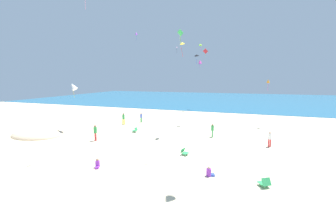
{
  "coord_description": "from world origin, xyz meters",
  "views": [
    {
      "loc": [
        6.03,
        -12.64,
        6.65
      ],
      "look_at": [
        0.0,
        6.35,
        4.43
      ],
      "focal_mm": 20.22,
      "sensor_mm": 36.0,
      "label": 1
    }
  ],
  "objects_px": {
    "person_4": "(123,118)",
    "person_5": "(98,164)",
    "kite_white": "(73,86)",
    "kite_red": "(205,51)",
    "person_6": "(95,132)",
    "kite_magenta": "(200,62)",
    "person_0": "(141,117)",
    "beach_chair_far_right": "(184,152)",
    "person_1": "(212,129)",
    "kite_green": "(180,33)",
    "beach_chair_near_camera": "(265,182)",
    "beach_chair_far_left": "(135,130)",
    "kite_purple": "(136,33)",
    "person_3": "(209,172)",
    "kite_yellow": "(182,43)",
    "kite_black": "(196,55)",
    "person_2": "(270,138)",
    "kite_lime": "(201,45)",
    "kite_pink": "(177,48)",
    "kite_orange": "(268,81)"
  },
  "relations": [
    {
      "from": "person_3",
      "to": "kite_orange",
      "type": "xyz_separation_m",
      "value": [
        6.43,
        17.06,
        6.21
      ]
    },
    {
      "from": "person_1",
      "to": "kite_black",
      "type": "xyz_separation_m",
      "value": [
        -3.07,
        6.56,
        9.38
      ]
    },
    {
      "from": "person_4",
      "to": "kite_red",
      "type": "height_order",
      "value": "kite_red"
    },
    {
      "from": "beach_chair_far_right",
      "to": "kite_pink",
      "type": "xyz_separation_m",
      "value": [
        -7.9,
        26.62,
        13.7
      ]
    },
    {
      "from": "person_4",
      "to": "kite_green",
      "type": "height_order",
      "value": "kite_green"
    },
    {
      "from": "beach_chair_near_camera",
      "to": "person_4",
      "type": "distance_m",
      "value": 20.86
    },
    {
      "from": "person_3",
      "to": "person_5",
      "type": "bearing_deg",
      "value": 170.26
    },
    {
      "from": "person_2",
      "to": "kite_green",
      "type": "distance_m",
      "value": 13.43
    },
    {
      "from": "person_3",
      "to": "kite_yellow",
      "type": "relative_size",
      "value": 0.42
    },
    {
      "from": "kite_pink",
      "to": "kite_magenta",
      "type": "xyz_separation_m",
      "value": [
        5.17,
        1.2,
        -3.19
      ]
    },
    {
      "from": "beach_chair_far_right",
      "to": "beach_chair_far_left",
      "type": "height_order",
      "value": "beach_chair_far_left"
    },
    {
      "from": "beach_chair_near_camera",
      "to": "kite_white",
      "type": "bearing_deg",
      "value": 42.62
    },
    {
      "from": "person_2",
      "to": "kite_orange",
      "type": "height_order",
      "value": "kite_orange"
    },
    {
      "from": "kite_purple",
      "to": "kite_red",
      "type": "bearing_deg",
      "value": 56.1
    },
    {
      "from": "beach_chair_far_right",
      "to": "kite_magenta",
      "type": "relative_size",
      "value": 0.43
    },
    {
      "from": "person_1",
      "to": "kite_black",
      "type": "bearing_deg",
      "value": 116.75
    },
    {
      "from": "person_0",
      "to": "beach_chair_far_right",
      "type": "bearing_deg",
      "value": 143.76
    },
    {
      "from": "beach_chair_far_left",
      "to": "person_0",
      "type": "relative_size",
      "value": 0.43
    },
    {
      "from": "person_1",
      "to": "person_3",
      "type": "relative_size",
      "value": 2.19
    },
    {
      "from": "beach_chair_far_left",
      "to": "person_6",
      "type": "height_order",
      "value": "person_6"
    },
    {
      "from": "beach_chair_far_left",
      "to": "kite_lime",
      "type": "height_order",
      "value": "kite_lime"
    },
    {
      "from": "beach_chair_far_right",
      "to": "kite_green",
      "type": "relative_size",
      "value": 0.67
    },
    {
      "from": "person_0",
      "to": "person_4",
      "type": "relative_size",
      "value": 0.86
    },
    {
      "from": "person_2",
      "to": "kite_red",
      "type": "distance_m",
      "value": 25.4
    },
    {
      "from": "beach_chair_far_right",
      "to": "kite_pink",
      "type": "bearing_deg",
      "value": 127.18
    },
    {
      "from": "person_3",
      "to": "kite_green",
      "type": "distance_m",
      "value": 11.26
    },
    {
      "from": "beach_chair_far_right",
      "to": "person_0",
      "type": "xyz_separation_m",
      "value": [
        -9.33,
        10.63,
        0.6
      ]
    },
    {
      "from": "person_4",
      "to": "kite_lime",
      "type": "xyz_separation_m",
      "value": [
        8.73,
        18.16,
        13.29
      ]
    },
    {
      "from": "person_1",
      "to": "kite_pink",
      "type": "xyz_separation_m",
      "value": [
        -9.88,
        20.53,
        13.05
      ]
    },
    {
      "from": "person_5",
      "to": "person_2",
      "type": "bearing_deg",
      "value": 94.93
    },
    {
      "from": "beach_chair_near_camera",
      "to": "beach_chair_far_left",
      "type": "bearing_deg",
      "value": 26.82
    },
    {
      "from": "kite_red",
      "to": "beach_chair_far_left",
      "type": "bearing_deg",
      "value": -107.83
    },
    {
      "from": "person_0",
      "to": "kite_orange",
      "type": "distance_m",
      "value": 19.38
    },
    {
      "from": "person_2",
      "to": "person_1",
      "type": "bearing_deg",
      "value": 58.97
    },
    {
      "from": "kite_lime",
      "to": "kite_pink",
      "type": "bearing_deg",
      "value": 179.82
    },
    {
      "from": "kite_white",
      "to": "kite_red",
      "type": "height_order",
      "value": "kite_red"
    },
    {
      "from": "beach_chair_far_right",
      "to": "person_5",
      "type": "bearing_deg",
      "value": -121.95
    },
    {
      "from": "kite_green",
      "to": "kite_lime",
      "type": "distance_m",
      "value": 26.77
    },
    {
      "from": "beach_chair_near_camera",
      "to": "kite_lime",
      "type": "distance_m",
      "value": 34.24
    },
    {
      "from": "beach_chair_near_camera",
      "to": "kite_pink",
      "type": "height_order",
      "value": "kite_pink"
    },
    {
      "from": "kite_lime",
      "to": "kite_purple",
      "type": "bearing_deg",
      "value": -117.99
    },
    {
      "from": "person_6",
      "to": "kite_magenta",
      "type": "distance_m",
      "value": 29.59
    },
    {
      "from": "person_4",
      "to": "kite_pink",
      "type": "bearing_deg",
      "value": 138.78
    },
    {
      "from": "person_4",
      "to": "person_5",
      "type": "xyz_separation_m",
      "value": [
        5.39,
        -12.85,
        -0.75
      ]
    },
    {
      "from": "person_3",
      "to": "kite_lime",
      "type": "height_order",
      "value": "kite_lime"
    },
    {
      "from": "person_3",
      "to": "kite_lime",
      "type": "bearing_deg",
      "value": 81.02
    },
    {
      "from": "kite_green",
      "to": "kite_white",
      "type": "relative_size",
      "value": 0.6
    },
    {
      "from": "person_4",
      "to": "kite_white",
      "type": "distance_m",
      "value": 8.2
    },
    {
      "from": "person_1",
      "to": "kite_green",
      "type": "xyz_separation_m",
      "value": [
        -2.45,
        -5.92,
        9.69
      ]
    },
    {
      "from": "beach_chair_far_right",
      "to": "person_5",
      "type": "distance_m",
      "value": 7.27
    }
  ]
}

